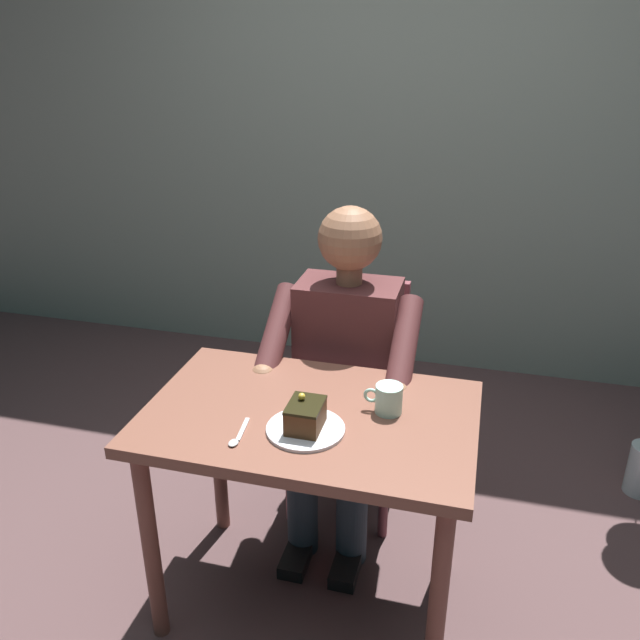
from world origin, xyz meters
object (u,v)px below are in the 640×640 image
(seated_person, at_px, (343,371))
(coffee_cup, at_px, (388,398))
(dining_table, at_px, (310,442))
(cake_slice, at_px, (305,415))
(dessert_spoon, at_px, (238,437))
(chair, at_px, (352,385))

(seated_person, xyz_separation_m, coffee_cup, (-0.22, 0.38, 0.14))
(dining_table, height_order, cake_slice, cake_slice)
(dessert_spoon, bearing_deg, cake_slice, -154.23)
(seated_person, distance_m, coffee_cup, 0.46)
(chair, bearing_deg, coffee_cup, 111.70)
(seated_person, bearing_deg, cake_slice, 91.60)
(dining_table, bearing_deg, dessert_spoon, 49.04)
(dining_table, relative_size, dessert_spoon, 6.70)
(coffee_cup, bearing_deg, dining_table, 15.17)
(seated_person, bearing_deg, coffee_cup, 120.07)
(dining_table, height_order, dessert_spoon, dessert_spoon)
(chair, height_order, seated_person, seated_person)
(chair, relative_size, dessert_spoon, 6.15)
(dessert_spoon, bearing_deg, coffee_cup, -147.62)
(seated_person, height_order, dessert_spoon, seated_person)
(coffee_cup, xyz_separation_m, dessert_spoon, (0.37, 0.24, -0.04))
(coffee_cup, bearing_deg, chair, -68.30)
(dining_table, height_order, coffee_cup, coffee_cup)
(seated_person, distance_m, dessert_spoon, 0.64)
(dining_table, height_order, seated_person, seated_person)
(dining_table, distance_m, seated_person, 0.44)
(dining_table, bearing_deg, cake_slice, 98.88)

